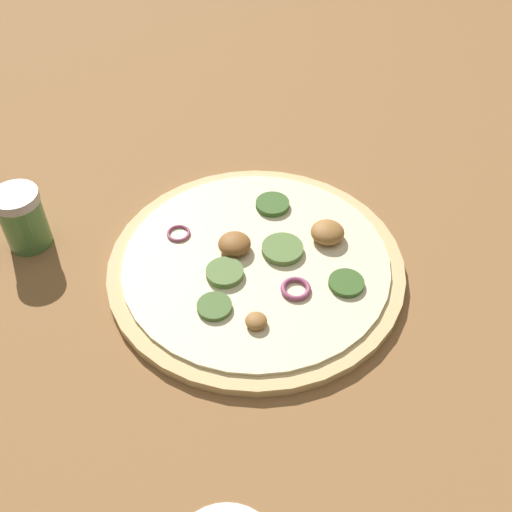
# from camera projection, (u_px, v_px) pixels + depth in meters

# --- Properties ---
(ground_plane) EXTENTS (3.00, 3.00, 0.00)m
(ground_plane) POSITION_uv_depth(u_px,v_px,m) (256.00, 269.00, 0.70)
(ground_plane) COLOR olive
(pizza) EXTENTS (0.34, 0.34, 0.04)m
(pizza) POSITION_uv_depth(u_px,v_px,m) (257.00, 264.00, 0.69)
(pizza) COLOR #D6B77A
(pizza) RESTS_ON ground_plane
(spice_jar) EXTENTS (0.05, 0.05, 0.08)m
(spice_jar) POSITION_uv_depth(u_px,v_px,m) (23.00, 219.00, 0.70)
(spice_jar) COLOR #4C7F42
(spice_jar) RESTS_ON ground_plane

